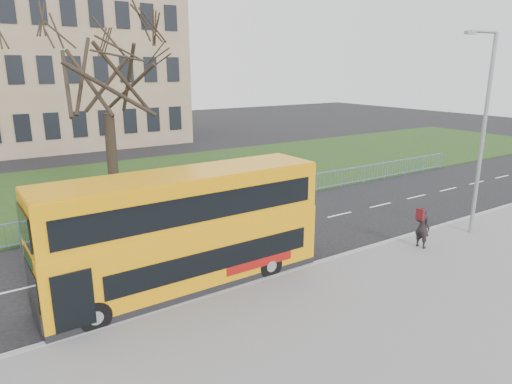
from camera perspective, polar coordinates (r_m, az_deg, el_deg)
ground at (r=17.96m, az=1.90°, el=-8.21°), size 120.00×120.00×0.00m
pavement at (r=13.65m, az=19.30°, el=-17.00°), size 80.00×10.50×0.12m
kerb at (r=16.80m, az=5.00°, el=-9.73°), size 80.00×0.20×0.14m
grass_verge at (r=30.16m, az=-14.01°, el=1.17°), size 80.00×15.40×0.08m
guard_railing at (r=23.14m, az=-7.59°, el=-1.45°), size 40.00×0.12×1.10m
bare_tree at (r=24.34m, az=-18.16°, el=11.53°), size 8.12×8.12×11.60m
civic_building at (r=48.62m, az=-28.93°, el=13.25°), size 30.00×15.00×14.00m
yellow_bus at (r=15.09m, az=-8.82°, el=-4.52°), size 9.33×2.36×3.90m
pedestrian at (r=19.54m, az=20.08°, el=-4.15°), size 0.47×0.66×1.70m
street_lamp at (r=21.31m, az=26.43°, el=7.20°), size 1.78×0.40×8.43m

